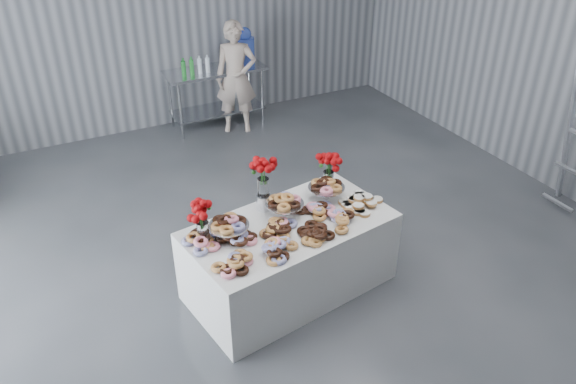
{
  "coord_description": "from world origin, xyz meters",
  "views": [
    {
      "loc": [
        -1.76,
        -3.57,
        3.66
      ],
      "look_at": [
        0.29,
        0.46,
        0.91
      ],
      "focal_mm": 35.0,
      "sensor_mm": 36.0,
      "label": 1
    }
  ],
  "objects_px": {
    "display_table": "(290,256)",
    "person": "(236,78)",
    "water_jug": "(245,48)",
    "prep_table": "(216,87)"
  },
  "relations": [
    {
      "from": "display_table",
      "to": "prep_table",
      "type": "relative_size",
      "value": 1.27
    },
    {
      "from": "water_jug",
      "to": "display_table",
      "type": "bearing_deg",
      "value": -107.78
    },
    {
      "from": "prep_table",
      "to": "water_jug",
      "type": "xyz_separation_m",
      "value": [
        0.5,
        -0.0,
        0.53
      ]
    },
    {
      "from": "prep_table",
      "to": "display_table",
      "type": "bearing_deg",
      "value": -100.92
    },
    {
      "from": "prep_table",
      "to": "person",
      "type": "xyz_separation_m",
      "value": [
        0.21,
        -0.3,
        0.2
      ]
    },
    {
      "from": "person",
      "to": "display_table",
      "type": "bearing_deg",
      "value": -80.76
    },
    {
      "from": "display_table",
      "to": "water_jug",
      "type": "relative_size",
      "value": 3.43
    },
    {
      "from": "display_table",
      "to": "person",
      "type": "distance_m",
      "value": 3.77
    },
    {
      "from": "water_jug",
      "to": "person",
      "type": "relative_size",
      "value": 0.34
    },
    {
      "from": "display_table",
      "to": "prep_table",
      "type": "height_order",
      "value": "prep_table"
    }
  ]
}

